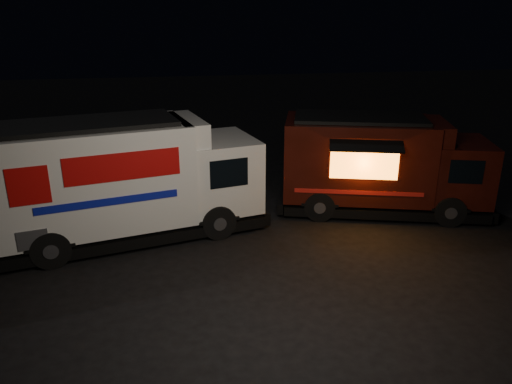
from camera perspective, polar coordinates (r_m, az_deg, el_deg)
The scene contains 3 objects.
ground at distance 13.39m, azimuth 1.25°, elevation -7.87°, with size 80.00×80.00×0.00m, color black.
white_truck at distance 14.67m, azimuth -14.09°, elevation 1.47°, with size 7.71×2.63×3.49m, color silver, non-canonical shape.
red_truck at distance 16.66m, azimuth 14.46°, elevation 3.04°, with size 6.76×2.49×3.15m, color #330D09, non-canonical shape.
Camera 1 is at (-2.32, -11.60, 6.28)m, focal length 35.00 mm.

